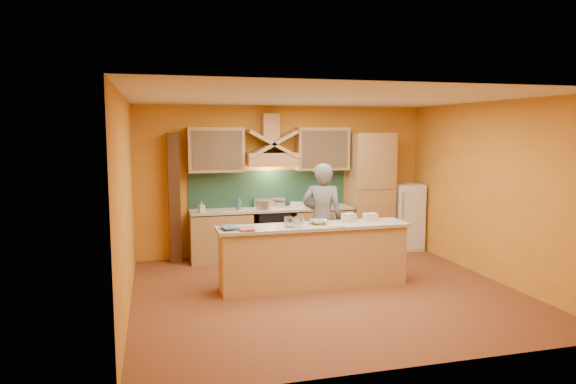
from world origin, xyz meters
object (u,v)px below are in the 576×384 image
object	(u,v)px
kitchen_scale	(299,221)
stove	(272,233)
person	(322,219)
mixing_bowl	(318,222)
fridge	(405,216)

from	to	relation	value
kitchen_scale	stove	bearing A→B (deg)	71.09
person	mixing_bowl	distance (m)	0.66
stove	fridge	bearing A→B (deg)	0.00
person	kitchen_scale	distance (m)	0.78
fridge	kitchen_scale	size ratio (longest dim) A/B	11.38
kitchen_scale	mixing_bowl	world-z (taller)	kitchen_scale
person	mixing_bowl	bearing A→B (deg)	90.60
stove	mixing_bowl	bearing A→B (deg)	-81.41
stove	mixing_bowl	distance (m)	1.96
person	stove	bearing A→B (deg)	-42.04
kitchen_scale	mixing_bowl	bearing A→B (deg)	-29.52
stove	person	distance (m)	1.45
stove	kitchen_scale	size ratio (longest dim) A/B	7.88
fridge	mixing_bowl	distance (m)	3.07
stove	kitchen_scale	world-z (taller)	kitchen_scale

